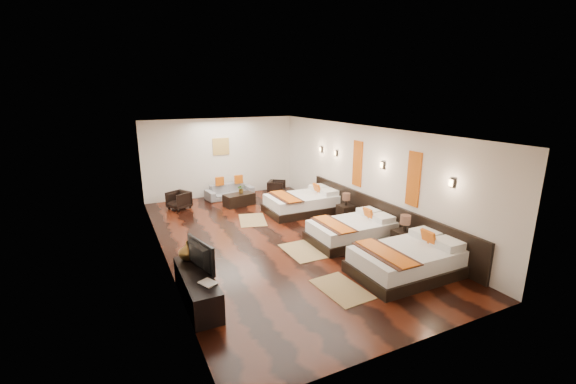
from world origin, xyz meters
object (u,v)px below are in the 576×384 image
sofa (230,191)px  armchair_left (179,200)px  armchair_right (277,188)px  coffee_table (239,200)px  bed_mid (352,231)px  figurine (188,250)px  nightstand_b (346,211)px  book (203,286)px  tv (196,256)px  bed_far (303,203)px  nightstand_a (404,238)px  bed_near (408,260)px  tv_console (197,288)px  table_plant (241,189)px

sofa → armchair_left: bearing=-171.5°
armchair_right → coffee_table: (-1.67, -0.64, -0.07)m
bed_mid → armchair_right: size_ratio=3.54×
bed_mid → figurine: figurine is taller
nightstand_b → book: 5.80m
tv → sofa: 6.79m
bed_far → coffee_table: bed_far is taller
armchair_left → coffee_table: 1.95m
nightstand_a → tv: size_ratio=0.93×
nightstand_b → bed_near: bearing=-102.5°
bed_near → bed_far: bed_near is taller
figurine → sofa: size_ratio=0.22×
figurine → coffee_table: size_ratio=0.37×
sofa → coffee_table: sofa is taller
book → coffee_table: (2.61, 5.85, -0.36)m
nightstand_b → figurine: 5.30m
book → armchair_right: bearing=56.6°
bed_mid → book: (-4.20, -1.63, 0.29)m
tv → book: size_ratio=3.20×
tv_console → armchair_right: size_ratio=3.00×
armchair_left → nightstand_b: bearing=23.8°
nightstand_b → coffee_table: (-2.33, 2.84, -0.09)m
book → armchair_left: size_ratio=0.47×
coffee_table → sofa: bearing=90.0°
nightstand_b → bed_far: bearing=120.4°
figurine → armchair_left: (0.73, 5.21, -0.45)m
bed_mid → tv: size_ratio=2.23×
nightstand_a → table_plant: 5.77m
sofa → table_plant: bearing=-91.3°
nightstand_b → figurine: size_ratio=2.24×
table_plant → armchair_left: bearing=167.2°
bed_near → figurine: (-4.20, 1.50, 0.44)m
sofa → figurine: bearing=-122.0°
bed_near → sofa: bed_near is taller
tv_console → armchair_left: (0.73, 5.88, 0.01)m
book → coffee_table: bearing=66.0°
bed_mid → tv_console: bearing=-164.8°
nightstand_a → figurine: figurine is taller
bed_far → sofa: bearing=121.3°
nightstand_a → bed_near: bearing=-128.4°
bed_near → figurine: size_ratio=6.16×
bed_near → armchair_left: bearing=117.3°
bed_far → book: (-4.20, -4.29, 0.27)m
tv_console → coffee_table: bearing=64.1°
figurine → sofa: figurine is taller
bed_far → table_plant: 2.21m
book → table_plant: 6.51m
bed_mid → sofa: (-1.59, 5.28, -0.03)m
bed_far → tv_console: size_ratio=1.26×
tv → nightstand_b: bearing=-78.3°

